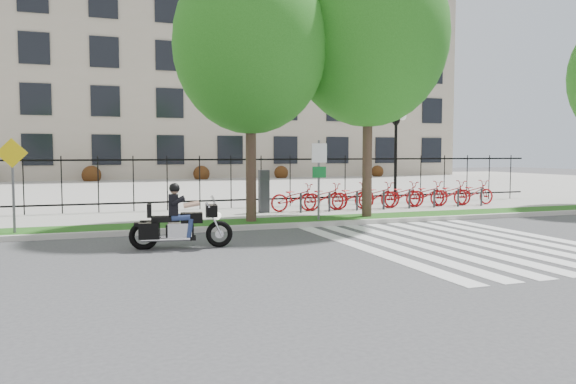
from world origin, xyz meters
name	(u,v)px	position (x,y,z in m)	size (l,w,h in m)	color
ground	(279,255)	(0.00, 0.00, 0.00)	(120.00, 120.00, 0.00)	#3C3C3E
curb	(233,228)	(0.00, 4.10, 0.07)	(60.00, 0.20, 0.15)	#B4B2A9
grass_verge	(226,225)	(0.00, 4.95, 0.07)	(60.00, 1.50, 0.15)	#1E4B12
sidewalk	(210,216)	(0.00, 7.45, 0.07)	(60.00, 3.50, 0.15)	#A7A59C
plaza	(153,187)	(0.00, 25.00, 0.05)	(80.00, 34.00, 0.10)	#A7A59C
crosswalk_stripes	(461,243)	(4.83, 0.00, 0.01)	(5.70, 8.00, 0.01)	silver
iron_fence	(200,182)	(0.00, 9.20, 1.15)	(30.00, 0.06, 2.00)	black
office_building	(129,73)	(0.00, 44.92, 9.97)	(60.00, 21.90, 20.15)	#A39883
lamp_post_right	(396,133)	(10.00, 12.00, 3.21)	(1.06, 0.70, 4.25)	black
street_tree_1	(250,45)	(0.78, 4.95, 5.52)	(4.70, 4.70, 8.08)	#37251E
street_tree_2	(368,35)	(4.77, 4.95, 6.09)	(5.22, 5.22, 8.95)	#37251E
bike_share_station	(388,195)	(6.88, 7.20, 0.65)	(10.02, 0.87, 1.50)	#2D2D33
sign_pole_regulatory	(319,169)	(2.89, 4.58, 1.74)	(0.50, 0.09, 2.50)	#59595B
sign_pole_warning	(13,172)	(-5.79, 4.58, 1.74)	(0.78, 0.09, 2.49)	#59595B
motorcycle_rider	(181,222)	(-1.90, 1.59, 0.62)	(2.41, 0.88, 1.87)	black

